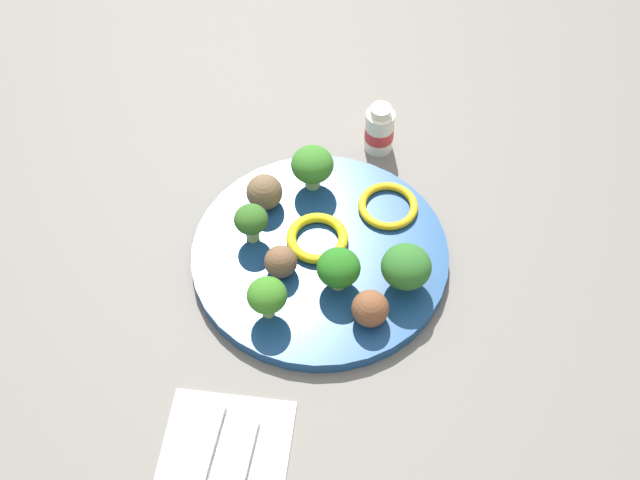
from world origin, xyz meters
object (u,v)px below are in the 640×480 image
(broccoli_floret_center, at_px, (250,223))
(broccoli_floret_front_left, at_px, (267,296))
(plate, at_px, (320,255))
(meatball_mid_right, at_px, (281,262))
(meatball_front_right, at_px, (370,309))
(yogurt_bottle, at_px, (379,130))
(broccoli_floret_near_rim, at_px, (339,268))
(napkin, at_px, (220,479))
(broccoli_floret_back_right, at_px, (312,165))
(pepper_ring_front_left, at_px, (388,206))
(broccoli_floret_mid_left, at_px, (406,267))
(meatball_mid_left, at_px, (264,192))
(pepper_ring_back_right, at_px, (317,238))

(broccoli_floret_center, relative_size, broccoli_floret_front_left, 0.94)
(plate, xyz_separation_m, meatball_mid_right, (0.04, -0.03, 0.03))
(meatball_front_right, relative_size, yogurt_bottle, 0.58)
(broccoli_floret_near_rim, relative_size, napkin, 0.29)
(broccoli_floret_near_rim, distance_m, napkin, 0.24)
(broccoli_floret_back_right, bearing_deg, meatball_mid_right, -1.44)
(broccoli_floret_near_rim, bearing_deg, broccoli_floret_center, -108.16)
(broccoli_floret_back_right, distance_m, pepper_ring_front_left, 0.10)
(broccoli_floret_near_rim, xyz_separation_m, broccoli_floret_mid_left, (-0.02, 0.07, 0.00))
(broccoli_floret_mid_left, distance_m, yogurt_bottle, 0.21)
(broccoli_floret_near_rim, bearing_deg, meatball_mid_left, -129.80)
(broccoli_floret_back_right, xyz_separation_m, pepper_ring_front_left, (0.01, 0.09, -0.03))
(broccoli_floret_front_left, xyz_separation_m, pepper_ring_back_right, (-0.10, 0.03, -0.03))
(pepper_ring_front_left, bearing_deg, plate, -38.37)
(meatball_mid_right, bearing_deg, pepper_ring_back_right, 149.99)
(broccoli_floret_front_left, bearing_deg, broccoli_floret_center, -153.34)
(broccoli_floret_near_rim, bearing_deg, plate, -142.51)
(broccoli_floret_front_left, bearing_deg, broccoli_floret_back_right, 179.41)
(broccoli_floret_back_right, height_order, napkin, broccoli_floret_back_right)
(broccoli_floret_back_right, relative_size, broccoli_floret_center, 1.16)
(meatball_mid_right, xyz_separation_m, pepper_ring_front_left, (-0.11, 0.09, -0.01))
(broccoli_floret_back_right, relative_size, meatball_front_right, 1.44)
(meatball_mid_left, xyz_separation_m, napkin, (0.31, 0.05, -0.03))
(plate, bearing_deg, meatball_mid_left, -123.22)
(meatball_mid_left, bearing_deg, napkin, 8.26)
(plate, xyz_separation_m, broccoli_floret_near_rim, (0.04, 0.03, 0.04))
(napkin, bearing_deg, meatball_front_right, 152.68)
(napkin, bearing_deg, yogurt_bottle, 172.41)
(broccoli_floret_center, distance_m, broccoli_floret_front_left, 0.10)
(broccoli_floret_center, distance_m, meatball_front_right, 0.16)
(meatball_mid_left, bearing_deg, pepper_ring_front_left, 100.91)
(meatball_mid_left, bearing_deg, broccoli_floret_back_right, 130.90)
(broccoli_floret_center, distance_m, meatball_mid_right, 0.05)
(pepper_ring_back_right, bearing_deg, broccoli_floret_back_right, -162.25)
(napkin, distance_m, yogurt_bottle, 0.45)
(meatball_mid_right, distance_m, pepper_ring_front_left, 0.15)
(broccoli_floret_near_rim, bearing_deg, broccoli_floret_back_right, -154.86)
(meatball_mid_left, bearing_deg, meatball_front_right, 50.27)
(meatball_front_right, xyz_separation_m, pepper_ring_front_left, (-0.15, -0.01, -0.01))
(pepper_ring_back_right, bearing_deg, meatball_front_right, 42.13)
(meatball_mid_right, bearing_deg, broccoli_floret_near_rim, 88.28)
(pepper_ring_back_right, height_order, napkin, pepper_ring_back_right)
(meatball_front_right, relative_size, pepper_ring_front_left, 0.57)
(meatball_front_right, xyz_separation_m, pepper_ring_back_right, (-0.08, -0.08, -0.01))
(broccoli_floret_center, distance_m, pepper_ring_front_left, 0.16)
(broccoli_floret_front_left, height_order, pepper_ring_front_left, broccoli_floret_front_left)
(plate, height_order, broccoli_floret_front_left, broccoli_floret_front_left)
(broccoli_floret_near_rim, xyz_separation_m, yogurt_bottle, (-0.22, 0.00, -0.02))
(broccoli_floret_mid_left, xyz_separation_m, yogurt_bottle, (-0.20, -0.07, -0.02))
(meatball_mid_left, xyz_separation_m, pepper_ring_back_right, (0.04, 0.07, -0.01))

